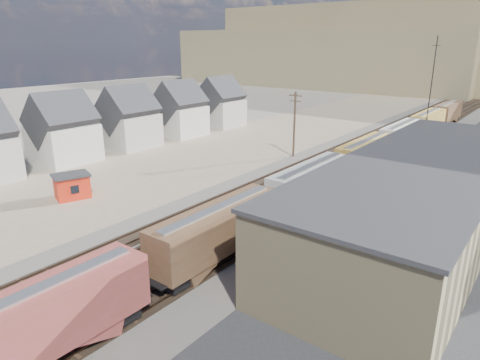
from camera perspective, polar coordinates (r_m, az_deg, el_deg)
The scene contains 10 objects.
ground at distance 32.62m, azimuth -19.35°, elevation -14.53°, with size 300.00×300.00×0.00m, color #6B6356.
ballast_bed at distance 70.59m, azimuth 16.39°, elevation 3.26°, with size 18.00×200.00×0.06m, color #4C4742.
dirt_yard at distance 71.83m, azimuth -1.67°, elevation 4.22°, with size 24.00×180.00×0.03m, color #776652.
rail_tracks at distance 70.75m, azimuth 15.98°, elevation 3.40°, with size 11.40×200.00×0.24m.
freight_train at distance 52.64m, azimuth 13.38°, elevation 1.78°, with size 3.00×119.74×4.46m.
warehouse at distance 42.35m, azimuth 23.12°, elevation -1.90°, with size 12.40×40.40×7.25m.
utility_pole_north at distance 65.95m, azimuth 7.27°, elevation 7.55°, with size 2.20×0.32×10.00m.
radio_mast at distance 76.74m, azimuth 24.02°, elevation 10.50°, with size 1.20×0.16×18.00m.
townhouse_row at distance 71.13m, azimuth -18.41°, elevation 6.74°, with size 8.15×68.16×10.47m.
maintenance_shed at distance 52.03m, azimuth -21.50°, elevation -0.73°, with size 4.13×4.67×2.84m.
Camera 1 is at (24.00, -14.19, 16.92)m, focal length 32.00 mm.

